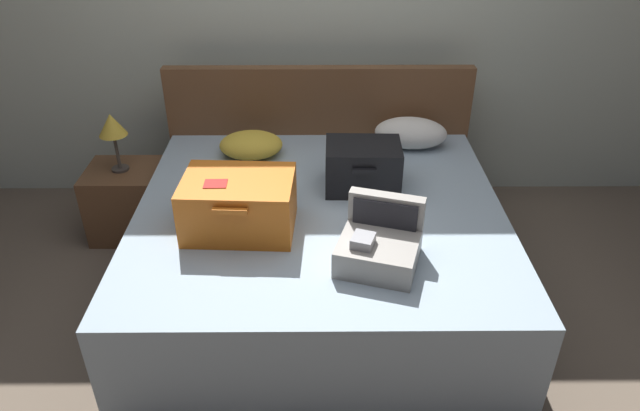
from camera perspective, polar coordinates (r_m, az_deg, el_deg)
ground_plane at (r=3.03m, az=0.04°, el=-13.51°), size 12.00×12.00×0.00m
back_wall at (r=3.87m, az=-0.15°, el=19.08°), size 8.00×0.10×2.60m
bed at (r=3.14m, az=-0.02°, el=-4.67°), size 1.87×1.78×0.57m
headboard at (r=3.83m, az=-0.11°, el=6.24°), size 1.91×0.08×1.00m
hard_case_large at (r=2.79m, az=-7.91°, el=0.22°), size 0.54×0.42×0.27m
hard_case_medium at (r=3.12m, az=4.18°, el=3.80°), size 0.40×0.32×0.25m
hard_case_small at (r=2.58m, az=5.79°, el=-3.89°), size 0.42×0.42×0.27m
pillow_near_headboard at (r=3.49m, az=-6.74°, el=5.89°), size 0.38×0.30×0.14m
pillow_center_head at (r=3.62m, az=8.84°, el=7.01°), size 0.47×0.31×0.18m
nightstand at (r=3.89m, az=-18.30°, el=0.40°), size 0.44×0.40×0.45m
table_lamp at (r=3.67m, az=-19.62°, el=7.22°), size 0.17×0.17×0.37m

